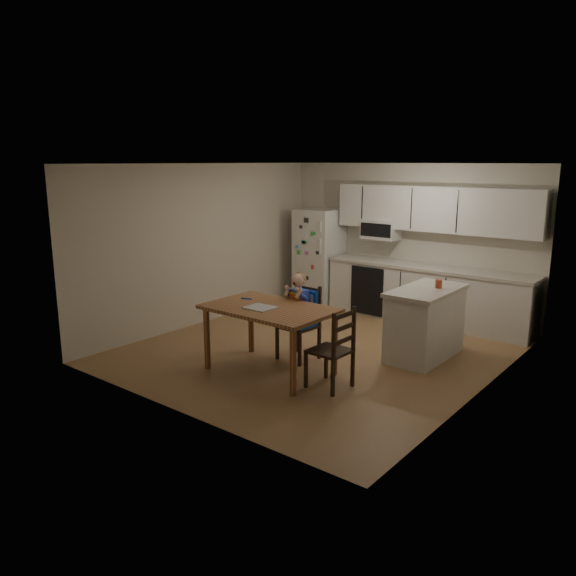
% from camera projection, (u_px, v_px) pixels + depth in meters
% --- Properties ---
extents(room, '(4.52, 5.01, 2.51)m').
position_uv_depth(room, '(340.00, 255.00, 7.80)').
color(room, olive).
rests_on(room, ground).
extents(refrigerator, '(0.72, 0.70, 1.70)m').
position_uv_depth(refrigerator, '(319.00, 257.00, 10.11)').
color(refrigerator, silver).
rests_on(refrigerator, ground).
extents(kitchen_run, '(3.37, 0.62, 2.15)m').
position_uv_depth(kitchen_run, '(428.00, 268.00, 8.92)').
color(kitchen_run, silver).
rests_on(kitchen_run, ground).
extents(kitchen_island, '(0.66, 1.26, 0.93)m').
position_uv_depth(kitchen_island, '(425.00, 323.00, 7.33)').
color(kitchen_island, silver).
rests_on(kitchen_island, ground).
extents(red_cup, '(0.09, 0.09, 0.11)m').
position_uv_depth(red_cup, '(439.00, 284.00, 7.26)').
color(red_cup, '#BA422A').
rests_on(red_cup, kitchen_island).
extents(dining_table, '(1.53, 0.98, 0.82)m').
position_uv_depth(dining_table, '(270.00, 316.00, 6.77)').
color(dining_table, brown).
rests_on(dining_table, ground).
extents(napkin, '(0.33, 0.29, 0.01)m').
position_uv_depth(napkin, '(260.00, 307.00, 6.69)').
color(napkin, '#AFAFB4').
rests_on(napkin, dining_table).
extents(toddler_spoon, '(0.12, 0.06, 0.02)m').
position_uv_depth(toddler_spoon, '(246.00, 298.00, 7.12)').
color(toddler_spoon, '#1142BF').
rests_on(toddler_spoon, dining_table).
extents(chair_booster, '(0.45, 0.45, 1.14)m').
position_uv_depth(chair_booster, '(301.00, 307.00, 7.24)').
color(chair_booster, black).
rests_on(chair_booster, ground).
extents(chair_side, '(0.44, 0.44, 0.95)m').
position_uv_depth(chair_side, '(337.00, 344.00, 6.26)').
color(chair_side, black).
rests_on(chair_side, ground).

